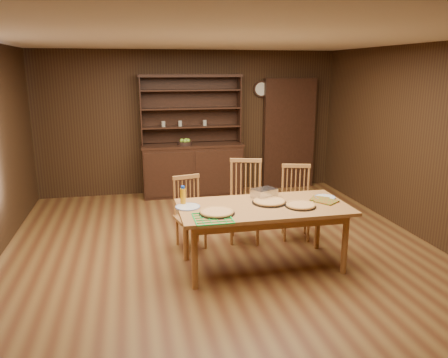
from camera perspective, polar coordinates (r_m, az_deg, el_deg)
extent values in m
plane|color=brown|center=(5.62, -0.02, -9.61)|extent=(6.00, 6.00, 0.00)
plane|color=white|center=(5.15, -0.02, 17.91)|extent=(6.00, 6.00, 0.00)
plane|color=#342210|center=(8.15, -4.49, 7.35)|extent=(5.50, 0.00, 5.50)
plane|color=#342210|center=(2.49, 14.84, -9.16)|extent=(5.50, 0.00, 5.50)
plane|color=#342210|center=(6.39, 24.94, 4.17)|extent=(0.00, 6.00, 6.00)
cube|color=black|center=(8.05, -4.12, 1.11)|extent=(1.80, 0.50, 0.90)
cube|color=black|center=(7.95, -4.18, 4.41)|extent=(1.84, 0.52, 0.04)
cube|color=black|center=(8.10, -4.50, 9.08)|extent=(1.80, 0.02, 1.20)
cube|color=black|center=(7.88, -10.85, 8.73)|extent=(0.02, 0.32, 1.20)
cube|color=black|center=(8.12, 1.97, 9.13)|extent=(0.02, 0.32, 1.20)
cube|color=black|center=(7.92, -4.43, 13.31)|extent=(1.84, 0.34, 0.05)
cylinder|color=gray|center=(7.92, -7.93, 7.15)|extent=(0.07, 0.07, 0.10)
cylinder|color=gray|center=(7.95, -5.75, 7.24)|extent=(0.07, 0.07, 0.10)
cube|color=black|center=(8.55, 8.42, 5.87)|extent=(1.00, 0.18, 2.10)
cylinder|color=black|center=(8.35, 4.88, 11.63)|extent=(0.30, 0.04, 0.30)
cylinder|color=silver|center=(8.33, 4.93, 11.63)|extent=(0.24, 0.01, 0.24)
cube|color=#A57039|center=(5.02, 5.15, -3.69)|extent=(1.94, 0.97, 0.04)
cylinder|color=#A57039|center=(4.64, -3.85, -10.17)|extent=(0.07, 0.07, 0.71)
cylinder|color=#A57039|center=(5.31, -5.02, -6.95)|extent=(0.07, 0.07, 0.71)
cylinder|color=#A57039|center=(5.14, 15.50, -8.18)|extent=(0.07, 0.07, 0.71)
cylinder|color=#A57039|center=(5.76, 12.14, -5.53)|extent=(0.07, 0.07, 0.71)
cube|color=#BF8741|center=(5.67, -4.34, -5.17)|extent=(0.45, 0.44, 0.04)
cylinder|color=#BF8741|center=(5.58, -5.21, -7.77)|extent=(0.03, 0.03, 0.37)
cylinder|color=#BF8741|center=(5.82, -6.12, -6.85)|extent=(0.03, 0.03, 0.37)
cylinder|color=#BF8741|center=(5.67, -2.43, -7.34)|extent=(0.03, 0.03, 0.37)
cylinder|color=#BF8741|center=(5.91, -3.44, -6.45)|extent=(0.03, 0.03, 0.37)
cube|color=#BF8741|center=(5.66, -4.98, 0.27)|extent=(0.36, 0.11, 0.05)
cube|color=#BF8741|center=(5.84, 2.77, -3.80)|extent=(0.55, 0.54, 0.04)
cylinder|color=#BF8741|center=(5.78, 0.99, -6.54)|extent=(0.04, 0.04, 0.44)
cylinder|color=#BF8741|center=(6.08, 1.15, -5.47)|extent=(0.04, 0.04, 0.44)
cylinder|color=#BF8741|center=(5.77, 4.42, -6.61)|extent=(0.04, 0.04, 0.44)
cylinder|color=#BF8741|center=(6.07, 4.41, -5.53)|extent=(0.04, 0.04, 0.44)
cube|color=#BF8741|center=(5.86, 2.88, 2.45)|extent=(0.42, 0.15, 0.05)
cube|color=#BF8741|center=(6.03, 9.38, -3.82)|extent=(0.50, 0.48, 0.04)
cylinder|color=#BF8741|center=(5.95, 7.94, -6.27)|extent=(0.04, 0.04, 0.40)
cylinder|color=#BF8741|center=(6.22, 7.71, -5.33)|extent=(0.04, 0.04, 0.40)
cylinder|color=#BF8741|center=(5.98, 10.95, -6.27)|extent=(0.04, 0.04, 0.40)
cylinder|color=#BF8741|center=(6.26, 10.58, -5.33)|extent=(0.04, 0.04, 0.40)
cube|color=#BF8741|center=(6.04, 9.42, 1.71)|extent=(0.39, 0.13, 0.05)
cylinder|color=black|center=(4.71, -0.93, -4.51)|extent=(0.39, 0.39, 0.01)
cylinder|color=#EAAF63|center=(4.71, -0.93, -4.34)|extent=(0.36, 0.36, 0.02)
torus|color=gold|center=(4.71, -0.93, -4.34)|extent=(0.37, 0.37, 0.03)
cylinder|color=black|center=(5.02, 9.97, -3.54)|extent=(0.35, 0.35, 0.01)
cylinder|color=#EAAF63|center=(5.02, 9.98, -3.37)|extent=(0.32, 0.32, 0.02)
torus|color=gold|center=(5.02, 9.98, -3.37)|extent=(0.33, 0.33, 0.03)
cylinder|color=black|center=(5.11, 5.94, -3.08)|extent=(0.41, 0.41, 0.01)
cylinder|color=#EAAF63|center=(5.11, 5.94, -2.92)|extent=(0.37, 0.37, 0.02)
torus|color=gold|center=(5.11, 5.94, -2.92)|extent=(0.37, 0.37, 0.03)
cylinder|color=beige|center=(4.94, -4.75, -3.65)|extent=(0.28, 0.28, 0.01)
torus|color=#3850A9|center=(4.93, -4.75, -3.63)|extent=(0.28, 0.28, 0.01)
cylinder|color=beige|center=(5.42, 13.05, -2.35)|extent=(0.25, 0.25, 0.01)
torus|color=#3850A9|center=(5.42, 13.05, -2.32)|extent=(0.25, 0.25, 0.01)
cube|color=white|center=(5.31, 5.27, -1.85)|extent=(0.33, 0.29, 0.11)
cylinder|color=orange|center=(5.02, -5.37, -2.31)|extent=(0.06, 0.06, 0.19)
cylinder|color=#1438A5|center=(4.99, -5.40, -1.08)|extent=(0.04, 0.04, 0.03)
cube|color=#AB2413|center=(5.26, 13.25, -2.86)|extent=(0.31, 0.31, 0.02)
cube|color=#AB2413|center=(5.34, 12.40, -2.57)|extent=(0.28, 0.28, 0.02)
cylinder|color=black|center=(7.88, -5.16, 4.67)|extent=(0.26, 0.26, 0.06)
sphere|color=#7DB430|center=(7.86, -5.53, 5.01)|extent=(0.08, 0.08, 0.08)
sphere|color=#7DB430|center=(7.90, -4.98, 5.07)|extent=(0.08, 0.08, 0.08)
sphere|color=#7DB430|center=(7.82, -5.12, 4.97)|extent=(0.08, 0.08, 0.08)
sphere|color=#7DB430|center=(7.86, -4.71, 5.02)|extent=(0.08, 0.08, 0.08)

